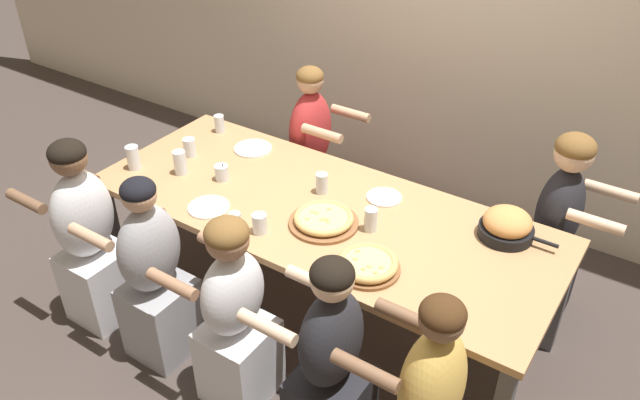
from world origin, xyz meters
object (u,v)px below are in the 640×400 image
object	(u,v)px
empty_plate_b	(253,148)
drinking_glass_b	(260,224)
drinking_glass_a	(371,221)
drinking_glass_g	(235,224)
diner_near_midleft	(154,279)
pizza_board_main	(324,220)
diner_near_left	(89,241)
drinking_glass_h	(190,147)
cocktail_glass_blue	(222,173)
drinking_glass_d	(133,159)
empty_plate_a	(384,197)
empty_plate_c	(209,207)
skillet_bowl	(507,225)
diner_far_midleft	(311,157)
diner_far_right	(554,235)
drinking_glass_f	(322,184)
drinking_glass_c	(219,125)
diner_near_midright	(330,369)
diner_near_center	(235,320)
drinking_glass_e	(180,162)
pizza_board_second	(367,265)

from	to	relation	value
empty_plate_b	drinking_glass_b	distance (m)	0.88
drinking_glass_a	drinking_glass_g	distance (m)	0.69
diner_near_midleft	drinking_glass_g	bearing A→B (deg)	-45.63
pizza_board_main	diner_near_left	distance (m)	1.33
drinking_glass_h	cocktail_glass_blue	bearing A→B (deg)	-16.69
drinking_glass_a	drinking_glass_d	xyz separation A→B (m)	(-1.48, -0.24, 0.01)
empty_plate_a	empty_plate_c	size ratio (longest dim) A/B	0.87
skillet_bowl	drinking_glass_b	xyz separation A→B (m)	(-1.06, -0.66, -0.02)
skillet_bowl	empty_plate_a	xyz separation A→B (m)	(-0.68, -0.03, -0.06)
empty_plate_c	drinking_glass_a	world-z (taller)	drinking_glass_a
empty_plate_b	diner_far_midleft	size ratio (longest dim) A/B	0.20
diner_far_midleft	diner_far_right	bearing A→B (deg)	90.00
drinking_glass_a	drinking_glass_f	distance (m)	0.43
empty_plate_c	drinking_glass_c	xyz separation A→B (m)	(-0.54, 0.71, 0.04)
drinking_glass_b	diner_near_midright	size ratio (longest dim) A/B	0.10
drinking_glass_a	drinking_glass_h	distance (m)	1.31
skillet_bowl	drinking_glass_c	bearing A→B (deg)	177.99
skillet_bowl	diner_near_left	size ratio (longest dim) A/B	0.34
drinking_glass_h	diner_near_midleft	world-z (taller)	diner_near_midleft
diner_near_midright	drinking_glass_h	bearing A→B (deg)	63.30
drinking_glass_a	drinking_glass_b	size ratio (longest dim) A/B	1.21
drinking_glass_c	cocktail_glass_blue	bearing A→B (deg)	-47.57
skillet_bowl	cocktail_glass_blue	xyz separation A→B (m)	(-1.56, -0.38, -0.03)
cocktail_glass_blue	drinking_glass_f	world-z (taller)	drinking_glass_f
empty_plate_b	drinking_glass_c	bearing A→B (deg)	168.14
empty_plate_c	diner_far_right	size ratio (longest dim) A/B	0.19
empty_plate_b	cocktail_glass_blue	xyz separation A→B (m)	(0.08, -0.38, 0.03)
diner_near_center	diner_far_right	bearing A→B (deg)	-36.58
empty_plate_c	diner_near_midright	size ratio (longest dim) A/B	0.20
empty_plate_c	cocktail_glass_blue	distance (m)	0.30
drinking_glass_e	diner_near_midright	distance (m)	1.57
pizza_board_second	cocktail_glass_blue	bearing A→B (deg)	167.97
pizza_board_second	diner_near_midleft	distance (m)	1.14
empty_plate_c	diner_far_midleft	size ratio (longest dim) A/B	0.19
cocktail_glass_blue	drinking_glass_h	xyz separation A→B (m)	(-0.35, 0.10, 0.02)
empty_plate_b	empty_plate_c	distance (m)	0.68
drinking_glass_e	drinking_glass_g	world-z (taller)	drinking_glass_e
diner_near_midright	diner_near_left	distance (m)	1.60
pizza_board_main	drinking_glass_a	world-z (taller)	drinking_glass_a
skillet_bowl	empty_plate_a	bearing A→B (deg)	-177.17
diner_near_midleft	diner_far_right	xyz separation A→B (m)	(1.64, 1.47, 0.05)
drinking_glass_e	diner_near_midleft	distance (m)	0.74
diner_far_midleft	empty_plate_b	bearing A→B (deg)	-19.15
empty_plate_a	drinking_glass_g	xyz separation A→B (m)	(-0.48, -0.70, 0.04)
empty_plate_b	drinking_glass_e	xyz separation A→B (m)	(-0.17, -0.46, 0.07)
pizza_board_second	empty_plate_b	xyz separation A→B (m)	(-1.18, 0.61, -0.03)
diner_far_midleft	diner_near_center	bearing A→B (deg)	20.79
pizza_board_second	drinking_glass_h	xyz separation A→B (m)	(-1.46, 0.34, 0.03)
diner_near_midright	diner_near_midleft	xyz separation A→B (m)	(-1.09, 0.00, -0.01)
empty_plate_c	diner_far_midleft	bearing A→B (deg)	93.34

